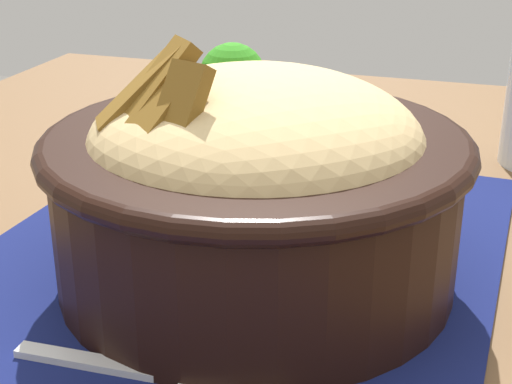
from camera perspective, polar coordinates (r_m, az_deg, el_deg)
The scene contains 3 objects.
placemat at distance 0.42m, azimuth -3.19°, elevation -6.90°, with size 0.42×0.29×0.00m, color #11194C.
bowl at distance 0.40m, azimuth -0.05°, elevation 0.97°, with size 0.23×0.23×0.13m.
fork at distance 0.35m, azimuth -6.67°, elevation -13.20°, with size 0.02×0.13×0.00m.
Camera 1 is at (0.32, 0.11, 0.98)m, focal length 54.51 mm.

